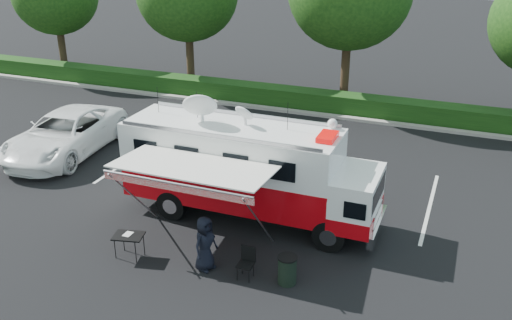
% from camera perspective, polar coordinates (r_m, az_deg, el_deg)
% --- Properties ---
extents(ground_plane, '(120.00, 120.00, 0.00)m').
position_cam_1_polar(ground_plane, '(19.18, -0.55, -5.77)').
color(ground_plane, black).
rests_on(ground_plane, ground).
extents(back_border, '(60.00, 6.14, 8.87)m').
position_cam_1_polar(back_border, '(29.21, 11.48, 14.35)').
color(back_border, '#9E998E').
rests_on(back_border, ground_plane).
extents(stall_lines, '(24.12, 5.50, 0.01)m').
position_cam_1_polar(stall_lines, '(21.83, 1.20, -1.97)').
color(stall_lines, silver).
rests_on(stall_lines, ground_plane).
extents(command_truck, '(8.45, 2.32, 4.06)m').
position_cam_1_polar(command_truck, '(18.42, -0.79, -1.01)').
color(command_truck, black).
rests_on(command_truck, ground_plane).
extents(awning, '(4.61, 2.40, 2.79)m').
position_cam_1_polar(awning, '(16.37, -6.47, -1.05)').
color(awning, silver).
rests_on(awning, ground_plane).
extents(white_suv, '(3.50, 6.58, 1.76)m').
position_cam_1_polar(white_suv, '(25.52, -18.34, 0.63)').
color(white_suv, white).
rests_on(white_suv, ground_plane).
extents(person, '(0.72, 0.92, 1.65)m').
position_cam_1_polar(person, '(16.69, -5.02, -10.73)').
color(person, black).
rests_on(person, ground_plane).
extents(folding_table, '(0.98, 0.79, 0.74)m').
position_cam_1_polar(folding_table, '(17.18, -12.63, -7.48)').
color(folding_table, black).
rests_on(folding_table, ground_plane).
extents(folding_chair, '(0.44, 0.46, 0.92)m').
position_cam_1_polar(folding_chair, '(16.01, -0.92, -9.93)').
color(folding_chair, black).
rests_on(folding_chair, ground_plane).
extents(trash_bin, '(0.56, 0.56, 0.83)m').
position_cam_1_polar(trash_bin, '(15.85, 3.14, -10.90)').
color(trash_bin, black).
rests_on(trash_bin, ground_plane).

